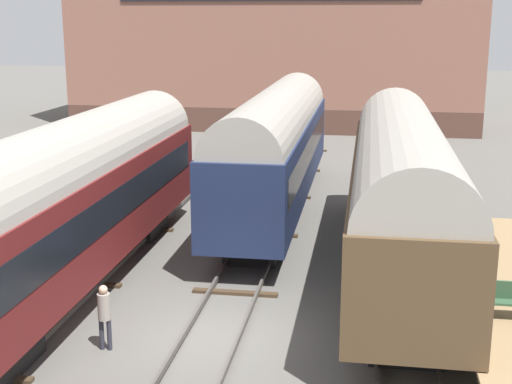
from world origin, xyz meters
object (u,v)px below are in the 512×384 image
Objects in this scene: train_car_maroon at (75,193)px; train_car_brown at (401,184)px; train_car_navy at (276,143)px; person_worker at (104,311)px.

train_car_brown is (9.79, 2.74, -0.02)m from train_car_maroon.
train_car_navy is 8.32m from train_car_brown.
train_car_navy is 13.93m from person_worker.
train_car_maroon is at bearing 120.02° from person_worker.
person_worker is (-7.43, -6.83, -1.93)m from train_car_brown.
train_car_brown reaches higher than train_car_maroon.
train_car_brown is at bearing -53.94° from train_car_navy.
train_car_maroon is 5.11m from person_worker.
train_car_navy is at bearing 79.43° from person_worker.
train_car_brown reaches higher than person_worker.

